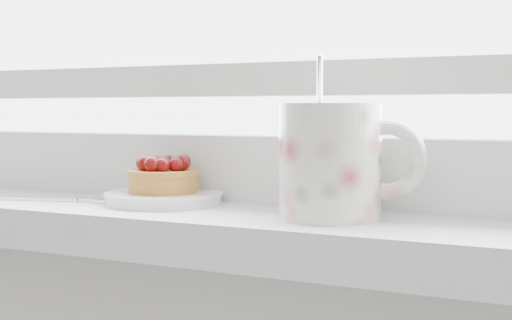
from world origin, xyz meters
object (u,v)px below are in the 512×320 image
Objects in this scene: floral_mug at (334,159)px; fork at (64,199)px; raspberry_tart at (164,175)px; saucer at (164,198)px.

floral_mug reaches higher than fork.
saucer is at bearing 109.37° from raspberry_tart.
fork is (-0.11, -0.03, -0.00)m from saucer.
saucer is 0.60× the size of fork.
floral_mug is 0.72× the size of fork.
floral_mug is (0.19, -0.02, 0.05)m from saucer.
raspberry_tart is at bearing 174.46° from floral_mug.
raspberry_tart is 0.51× the size of floral_mug.
saucer is 1.63× the size of raspberry_tart.
floral_mug is (0.19, -0.02, 0.02)m from raspberry_tart.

